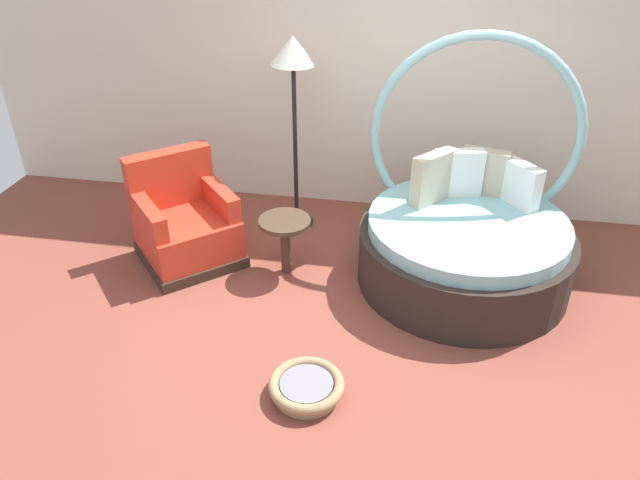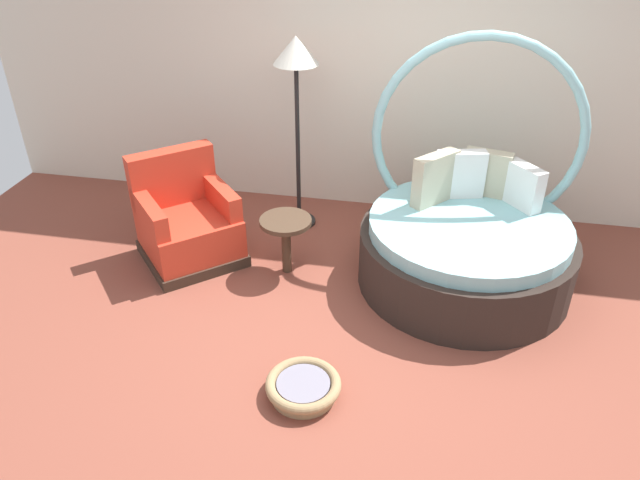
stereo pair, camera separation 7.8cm
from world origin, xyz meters
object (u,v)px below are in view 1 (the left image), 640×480
(round_daybed, at_px, (466,235))
(pet_basket, at_px, (306,387))
(side_table, at_px, (285,229))
(floor_lamp, at_px, (293,70))
(red_armchair, at_px, (185,225))

(round_daybed, height_order, pet_basket, round_daybed)
(side_table, height_order, floor_lamp, floor_lamp)
(red_armchair, height_order, side_table, red_armchair)
(side_table, xyz_separation_m, floor_lamp, (-0.08, 0.85, 1.11))
(round_daybed, bearing_deg, red_armchair, -177.09)
(pet_basket, bearing_deg, side_table, 107.92)
(red_armchair, bearing_deg, pet_basket, -47.05)
(side_table, distance_m, floor_lamp, 1.40)
(side_table, relative_size, floor_lamp, 0.29)
(round_daybed, distance_m, pet_basket, 1.95)
(round_daybed, xyz_separation_m, side_table, (-1.50, -0.20, 0.02))
(round_daybed, height_order, floor_lamp, round_daybed)
(red_armchair, bearing_deg, floor_lamp, 42.61)
(pet_basket, distance_m, side_table, 1.52)
(round_daybed, xyz_separation_m, pet_basket, (-1.05, -1.61, -0.33))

